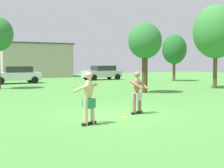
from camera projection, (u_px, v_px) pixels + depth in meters
ground_plane at (116, 114)px, 11.99m from camera, size 80.00×80.00×0.00m
player_with_cap at (89, 96)px, 9.84m from camera, size 0.79×0.71×1.69m
player_in_gray at (137, 92)px, 11.96m from camera, size 0.73×0.67×1.62m
frisbee at (125, 117)px, 11.19m from camera, size 0.29×0.29×0.03m
car_silver_near_post at (102, 72)px, 35.08m from camera, size 4.43×2.30×1.58m
car_white_mid_lot at (17, 75)px, 28.97m from camera, size 4.32×2.06×1.58m
outbuilding_behind_lot at (33, 60)px, 41.81m from camera, size 9.17×6.92×4.42m
tree_left_field at (145, 42)px, 19.97m from camera, size 2.14×2.14×4.47m
tree_right_field at (174, 49)px, 32.69m from camera, size 2.53×2.53×4.86m
tree_behind_players at (216, 32)px, 23.35m from camera, size 3.39×3.39×6.25m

